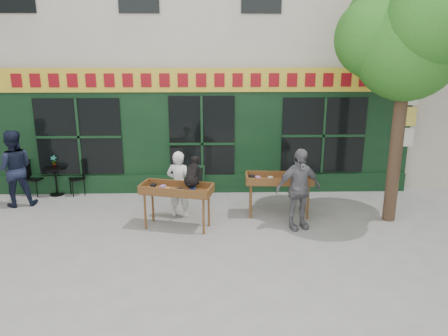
% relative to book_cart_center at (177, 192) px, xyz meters
% --- Properties ---
extents(ground, '(80.00, 80.00, 0.00)m').
position_rel_book_cart_center_xyz_m(ground, '(0.49, 0.04, -0.82)').
color(ground, slate).
rests_on(ground, ground).
extents(building, '(14.00, 7.26, 10.00)m').
position_rel_book_cart_center_xyz_m(building, '(0.49, 6.01, 4.15)').
color(building, beige).
rests_on(building, ground).
extents(street_tree, '(3.05, 2.90, 5.60)m').
position_rel_book_cart_center_xyz_m(street_tree, '(4.83, 0.40, 3.29)').
color(street_tree, '#382619').
rests_on(street_tree, ground).
extents(book_cart_center, '(1.60, 0.96, 0.99)m').
position_rel_book_cart_center_xyz_m(book_cart_center, '(0.00, 0.00, 0.00)').
color(book_cart_center, brown).
rests_on(book_cart_center, ground).
extents(dog, '(0.47, 0.66, 0.60)m').
position_rel_book_cart_center_xyz_m(dog, '(0.35, -0.05, 0.47)').
color(dog, black).
rests_on(dog, book_cart_center).
extents(woman, '(0.64, 0.50, 1.56)m').
position_rel_book_cart_center_xyz_m(woman, '(-0.00, 0.65, -0.04)').
color(woman, silver).
rests_on(woman, ground).
extents(book_cart_right, '(1.53, 0.70, 0.99)m').
position_rel_book_cart_center_xyz_m(book_cart_right, '(2.30, 0.68, 0.00)').
color(book_cart_right, brown).
rests_on(book_cart_right, ground).
extents(man_right, '(1.12, 0.72, 1.77)m').
position_rel_book_cart_center_xyz_m(man_right, '(2.60, -0.07, 0.07)').
color(man_right, '#5D5D62').
rests_on(man_right, ground).
extents(bistro_table, '(0.60, 0.60, 0.76)m').
position_rel_book_cart_center_xyz_m(bistro_table, '(-3.38, 2.24, -0.28)').
color(bistro_table, black).
rests_on(bistro_table, ground).
extents(bistro_chair_left, '(0.45, 0.45, 0.95)m').
position_rel_book_cart_center_xyz_m(bistro_chair_left, '(-4.02, 2.27, -0.26)').
color(bistro_chair_left, black).
rests_on(bistro_chair_left, ground).
extents(bistro_chair_right, '(0.49, 0.49, 0.95)m').
position_rel_book_cart_center_xyz_m(bistro_chair_right, '(-2.75, 2.28, -0.26)').
color(bistro_chair_right, black).
rests_on(bistro_chair_right, ground).
extents(potted_plant, '(0.17, 0.12, 0.31)m').
position_rel_book_cart_center_xyz_m(potted_plant, '(-3.38, 2.24, 0.10)').
color(potted_plant, gray).
rests_on(potted_plant, bistro_table).
extents(man_left, '(1.10, 0.98, 1.90)m').
position_rel_book_cart_center_xyz_m(man_left, '(-4.08, 1.48, 0.13)').
color(man_left, black).
rests_on(man_left, ground).
extents(chalkboard, '(0.59, 0.30, 0.79)m').
position_rel_book_cart_center_xyz_m(chalkboard, '(0.27, 2.23, -0.42)').
color(chalkboard, black).
rests_on(chalkboard, ground).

